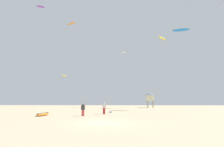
# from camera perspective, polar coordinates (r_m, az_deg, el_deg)

# --- Properties ---
(ground_plane) EXTENTS (120.00, 120.00, 0.00)m
(ground_plane) POSITION_cam_1_polar(r_m,az_deg,el_deg) (15.34, -2.91, -16.67)
(ground_plane) COLOR #C6B28C
(person_foreground) EXTENTS (0.53, 0.37, 1.63)m
(person_foreground) POSITION_cam_1_polar(r_m,az_deg,el_deg) (22.23, -9.98, -11.83)
(person_foreground) COLOR #B21E23
(person_foreground) RESTS_ON ground
(person_midground) EXTENTS (0.53, 0.40, 1.77)m
(person_midground) POSITION_cam_1_polar(r_m,az_deg,el_deg) (25.00, -2.75, -11.49)
(person_midground) COLOR #B21E23
(person_midground) RESTS_ON ground
(kite_grounded_near) EXTENTS (1.01, 3.06, 0.36)m
(kite_grounded_near) POSITION_cam_1_polar(r_m,az_deg,el_deg) (24.21, -22.81, -12.89)
(kite_grounded_near) COLOR orange
(kite_grounded_near) RESTS_ON ground
(lifeguard_tower) EXTENTS (2.30, 2.30, 4.15)m
(lifeguard_tower) POSITION_cam_1_polar(r_m,az_deg,el_deg) (49.73, 12.96, -7.91)
(lifeguard_tower) COLOR #8C704C
(lifeguard_tower) RESTS_ON ground
(cooler_box) EXTENTS (0.56, 0.36, 0.32)m
(cooler_box) POSITION_cam_1_polar(r_m,az_deg,el_deg) (27.63, -0.43, -13.12)
(cooler_box) COLOR white
(cooler_box) RESTS_ON ground
(kite_aloft_0) EXTENTS (4.01, 4.08, 0.94)m
(kite_aloft_0) POSITION_cam_1_polar(r_m,az_deg,el_deg) (55.47, 17.06, 11.53)
(kite_aloft_0) COLOR yellow
(kite_aloft_1) EXTENTS (1.56, 2.22, 0.28)m
(kite_aloft_1) POSITION_cam_1_polar(r_m,az_deg,el_deg) (58.27, 4.03, 7.32)
(kite_aloft_1) COLOR white
(kite_aloft_2) EXTENTS (4.45, 2.02, 0.58)m
(kite_aloft_2) POSITION_cam_1_polar(r_m,az_deg,el_deg) (47.30, 22.80, 13.72)
(kite_aloft_2) COLOR blue
(kite_aloft_3) EXTENTS (2.89, 2.28, 0.48)m
(kite_aloft_3) POSITION_cam_1_polar(r_m,az_deg,el_deg) (45.07, -13.79, 16.45)
(kite_aloft_3) COLOR orange
(kite_aloft_4) EXTENTS (1.11, 2.48, 0.43)m
(kite_aloft_4) POSITION_cam_1_polar(r_m,az_deg,el_deg) (53.36, -16.14, -0.73)
(kite_aloft_4) COLOR yellow
(kite_aloft_5) EXTENTS (2.18, 1.34, 0.41)m
(kite_aloft_5) POSITION_cam_1_polar(r_m,az_deg,el_deg) (51.37, -23.45, 20.44)
(kite_aloft_5) COLOR purple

